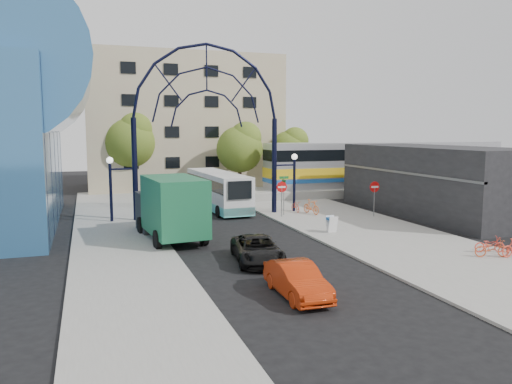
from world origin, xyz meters
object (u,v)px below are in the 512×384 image
object	(u,v)px
bike_near_b	(311,207)
gateway_arch	(207,95)
black_suv	(257,249)
bike_near_a	(296,206)
stop_sign	(282,190)
red_sedan	(297,280)
bike_far_a	(489,244)
bike_far_c	(492,248)
street_name_sign	(284,187)
tree_north_b	(131,140)
tree_north_c	(291,149)
green_truck	(170,208)
sandwich_board	(332,222)
train_car	(388,164)
tree_north_a	(241,147)
city_bus	(218,190)
do_not_enter_sign	(375,190)

from	to	relation	value
bike_near_b	gateway_arch	bearing A→B (deg)	154.19
black_suv	bike_near_a	distance (m)	14.22
bike_near_b	stop_sign	bearing A→B (deg)	175.81
gateway_arch	bike_near_b	bearing A→B (deg)	-12.40
red_sedan	bike_far_a	size ratio (longest dim) A/B	2.56
bike_near_b	bike_far_c	xyz separation A→B (m)	(2.88, -14.12, -0.10)
street_name_sign	tree_north_b	bearing A→B (deg)	117.65
tree_north_c	green_truck	bearing A→B (deg)	-128.08
sandwich_board	bike_far_a	distance (m)	8.63
red_sedan	bike_far_c	size ratio (longest dim) A/B	2.36
tree_north_c	gateway_arch	bearing A→B (deg)	-131.04
bike_near_a	bike_far_c	distance (m)	15.80
bike_near_a	bike_near_b	size ratio (longest dim) A/B	0.87
red_sedan	bike_near_b	bearing A→B (deg)	63.66
sandwich_board	red_sedan	bearing A→B (deg)	-123.69
train_car	tree_north_c	distance (m)	9.95
bike_far_c	bike_near_b	bearing A→B (deg)	30.59
tree_north_b	tree_north_c	world-z (taller)	tree_north_b
black_suv	street_name_sign	bearing A→B (deg)	70.83
sandwich_board	black_suv	distance (m)	7.73
sandwich_board	tree_north_a	distance (m)	20.33
bike_far_c	bike_far_a	bearing A→B (deg)	-18.66
city_bus	green_truck	xyz separation A→B (m)	(-5.33, -9.94, 0.30)
gateway_arch	stop_sign	world-z (taller)	gateway_arch
gateway_arch	green_truck	distance (m)	9.93
tree_north_b	bike_far_c	distance (m)	34.94
train_car	city_bus	bearing A→B (deg)	-166.73
gateway_arch	bike_far_a	size ratio (longest dim) A/B	9.03
tree_north_a	bike_near_b	size ratio (longest dim) A/B	3.97
tree_north_a	bike_near_b	xyz separation A→B (m)	(1.15, -13.53, -3.96)
stop_sign	sandwich_board	world-z (taller)	stop_sign
tree_north_c	bike_far_c	bearing A→B (deg)	-93.80
city_bus	red_sedan	size ratio (longest dim) A/B	2.74
street_name_sign	city_bus	distance (m)	6.23
sandwich_board	bike_near_b	world-z (taller)	bike_near_b
do_not_enter_sign	black_suv	size ratio (longest dim) A/B	0.56
do_not_enter_sign	red_sedan	size ratio (longest dim) A/B	0.64
sandwich_board	tree_north_c	world-z (taller)	tree_north_c
tree_north_b	green_truck	size ratio (longest dim) A/B	1.09
tree_north_a	tree_north_b	bearing A→B (deg)	158.20
train_car	red_sedan	distance (m)	33.12
do_not_enter_sign	red_sedan	distance (m)	18.11
tree_north_c	bike_far_a	bearing A→B (deg)	-92.68
tree_north_b	red_sedan	world-z (taller)	tree_north_b
red_sedan	bike_near_b	xyz separation A→B (m)	(8.09, 16.06, 0.01)
city_bus	bike_near_b	size ratio (longest dim) A/B	6.01
do_not_enter_sign	bike_far_a	bearing A→B (deg)	-91.20
sandwich_board	gateway_arch	bearing A→B (deg)	124.91
sandwich_board	bike_near_a	world-z (taller)	sandwich_board
stop_sign	bike_near_a	distance (m)	2.85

